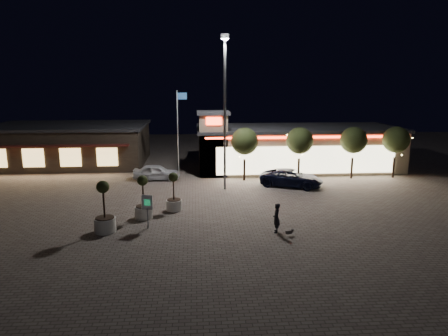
{
  "coord_description": "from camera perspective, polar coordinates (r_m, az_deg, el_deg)",
  "views": [
    {
      "loc": [
        -0.42,
        -24.07,
        8.65
      ],
      "look_at": [
        1.79,
        6.0,
        2.23
      ],
      "focal_mm": 32.0,
      "sensor_mm": 36.0,
      "label": 1
    }
  ],
  "objects": [
    {
      "name": "pedestrian",
      "position": [
        23.85,
        7.5,
        -7.09
      ],
      "size": [
        0.52,
        0.7,
        1.76
      ],
      "primitive_type": "imported",
      "rotation": [
        0.0,
        0.0,
        -1.73
      ],
      "color": "black",
      "rests_on": "ground"
    },
    {
      "name": "string_tree_a",
      "position": [
        35.71,
        2.96,
        3.82
      ],
      "size": [
        2.42,
        2.42,
        4.79
      ],
      "color": "#332319",
      "rests_on": "ground"
    },
    {
      "name": "retail_building",
      "position": [
        41.6,
        9.67,
        2.95
      ],
      "size": [
        20.4,
        8.4,
        6.1
      ],
      "color": "gray",
      "rests_on": "ground"
    },
    {
      "name": "planter_left",
      "position": [
        26.6,
        -11.42,
        -5.2
      ],
      "size": [
        1.17,
        1.17,
        2.87
      ],
      "color": "silver",
      "rests_on": "ground"
    },
    {
      "name": "string_tree_b",
      "position": [
        36.67,
        10.76,
        3.84
      ],
      "size": [
        2.42,
        2.42,
        4.79
      ],
      "color": "#332319",
      "rests_on": "ground"
    },
    {
      "name": "string_tree_d",
      "position": [
        39.94,
        23.36,
        3.72
      ],
      "size": [
        2.42,
        2.42,
        4.79
      ],
      "color": "#332319",
      "rests_on": "ground"
    },
    {
      "name": "restaurant_building",
      "position": [
        46.55,
        -21.15,
        3.2
      ],
      "size": [
        16.4,
        11.0,
        4.3
      ],
      "color": "#382D23",
      "rests_on": "ground"
    },
    {
      "name": "planter_mid",
      "position": [
        24.72,
        -16.68,
        -6.61
      ],
      "size": [
        1.27,
        1.27,
        3.13
      ],
      "color": "silver",
      "rests_on": "ground"
    },
    {
      "name": "valet_sign",
      "position": [
        24.54,
        -10.9,
        -5.24
      ],
      "size": [
        0.68,
        0.24,
        2.09
      ],
      "color": "gray",
      "rests_on": "ground"
    },
    {
      "name": "ground",
      "position": [
        25.58,
        -3.03,
        -7.76
      ],
      "size": [
        90.0,
        90.0,
        0.0
      ],
      "primitive_type": "plane",
      "color": "#6C6157",
      "rests_on": "ground"
    },
    {
      "name": "planter_right",
      "position": [
        27.89,
        -7.18,
        -4.36
      ],
      "size": [
        1.09,
        1.09,
        2.68
      ],
      "color": "silver",
      "rests_on": "ground"
    },
    {
      "name": "pickup_truck",
      "position": [
        34.5,
        9.61,
        -1.41
      ],
      "size": [
        5.82,
        4.39,
        1.47
      ],
      "primitive_type": "imported",
      "rotation": [
        0.0,
        0.0,
        1.15
      ],
      "color": "black",
      "rests_on": "ground"
    },
    {
      "name": "dog",
      "position": [
        23.64,
        9.42,
        -8.93
      ],
      "size": [
        0.5,
        0.29,
        0.27
      ],
      "color": "#59514C",
      "rests_on": "ground"
    },
    {
      "name": "string_tree_c",
      "position": [
        38.26,
        18.03,
        3.79
      ],
      "size": [
        2.42,
        2.42,
        4.79
      ],
      "color": "#332319",
      "rests_on": "ground"
    },
    {
      "name": "white_sedan",
      "position": [
        36.82,
        -9.62,
        -0.6
      ],
      "size": [
        4.26,
        1.88,
        1.43
      ],
      "primitive_type": "imported",
      "rotation": [
        0.0,
        0.0,
        1.52
      ],
      "color": "silver",
      "rests_on": "ground"
    },
    {
      "name": "floodlight_pole",
      "position": [
        32.2,
        0.12,
        9.12
      ],
      "size": [
        0.6,
        0.4,
        12.38
      ],
      "color": "gray",
      "rests_on": "ground"
    },
    {
      "name": "flagpole",
      "position": [
        37.31,
        -6.49,
        5.94
      ],
      "size": [
        0.95,
        0.1,
        8.0
      ],
      "color": "white",
      "rests_on": "ground"
    }
  ]
}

